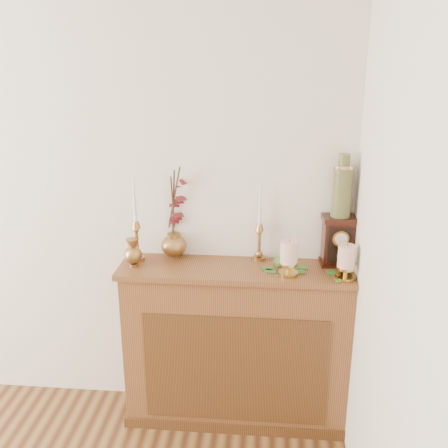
# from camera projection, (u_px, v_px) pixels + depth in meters

# --- Properties ---
(console_shelf) EXTENTS (1.24, 0.34, 0.93)m
(console_shelf) POSITION_uv_depth(u_px,v_px,m) (237.00, 349.00, 2.88)
(console_shelf) COLOR brown
(console_shelf) RESTS_ON ground
(candlestick_left) EXTENTS (0.07, 0.07, 0.45)m
(candlestick_left) POSITION_uv_depth(u_px,v_px,m) (136.00, 234.00, 2.77)
(candlestick_left) COLOR #9E753F
(candlestick_left) RESTS_ON console_shelf
(candlestick_center) EXTENTS (0.07, 0.07, 0.42)m
(candlestick_center) POSITION_uv_depth(u_px,v_px,m) (259.00, 236.00, 2.78)
(candlestick_center) COLOR #9E753F
(candlestick_center) RESTS_ON console_shelf
(bud_vase) EXTENTS (0.09, 0.09, 0.15)m
(bud_vase) POSITION_uv_depth(u_px,v_px,m) (133.00, 253.00, 2.71)
(bud_vase) COLOR #9E753F
(bud_vase) RESTS_ON console_shelf
(ginger_jar) EXTENTS (0.21, 0.22, 0.51)m
(ginger_jar) POSITION_uv_depth(u_px,v_px,m) (177.00, 215.00, 2.82)
(ginger_jar) COLOR #9E753F
(ginger_jar) RESTS_ON console_shelf
(pillar_candle_left) EXTENTS (0.10, 0.10, 0.19)m
(pillar_candle_left) POSITION_uv_depth(u_px,v_px,m) (289.00, 257.00, 2.60)
(pillar_candle_left) COLOR #B38F3E
(pillar_candle_left) RESTS_ON console_shelf
(pillar_candle_right) EXTENTS (0.10, 0.10, 0.19)m
(pillar_candle_right) POSITION_uv_depth(u_px,v_px,m) (346.00, 261.00, 2.55)
(pillar_candle_right) COLOR #B38F3E
(pillar_candle_right) RESTS_ON console_shelf
(ivy_garland) EXTENTS (0.49, 0.23, 0.09)m
(ivy_garland) POSITION_uv_depth(u_px,v_px,m) (305.00, 270.00, 2.66)
(ivy_garland) COLOR #336426
(ivy_garland) RESTS_ON console_shelf
(mantel_clock) EXTENTS (0.19, 0.14, 0.27)m
(mantel_clock) POSITION_uv_depth(u_px,v_px,m) (338.00, 241.00, 2.72)
(mantel_clock) COLOR black
(mantel_clock) RESTS_ON console_shelf
(ceramic_vase) EXTENTS (0.10, 0.10, 0.32)m
(ceramic_vase) POSITION_uv_depth(u_px,v_px,m) (342.00, 189.00, 2.63)
(ceramic_vase) COLOR #162D23
(ceramic_vase) RESTS_ON mantel_clock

